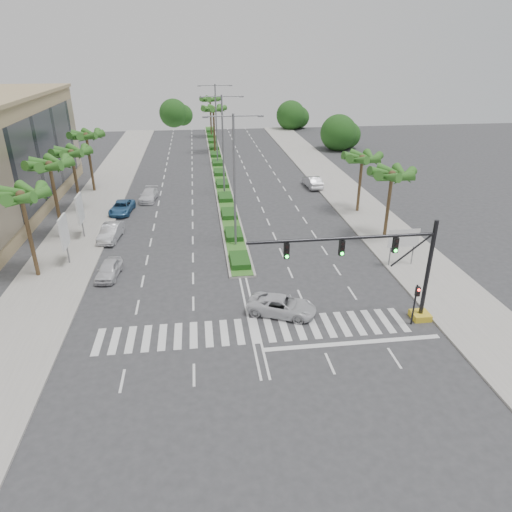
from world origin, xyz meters
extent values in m
plane|color=#333335|center=(0.00, 0.00, 0.00)|extent=(160.00, 160.00, 0.00)
cube|color=gray|center=(15.20, 20.00, 0.07)|extent=(6.00, 120.00, 0.15)
cube|color=gray|center=(-15.20, 20.00, 0.07)|extent=(6.00, 120.00, 0.15)
cube|color=gray|center=(0.00, 45.00, 0.10)|extent=(2.20, 75.00, 0.20)
cube|color=#3E6221|center=(0.00, 45.00, 0.22)|extent=(1.80, 75.00, 0.04)
cube|color=gold|center=(11.50, 0.00, 0.23)|extent=(1.20, 1.20, 0.45)
cylinder|color=black|center=(11.50, 0.00, 3.70)|extent=(0.28, 0.28, 7.00)
cylinder|color=black|center=(5.50, 0.00, 6.30)|extent=(12.00, 0.20, 0.20)
cylinder|color=black|center=(10.10, 0.00, 5.20)|extent=(2.53, 0.12, 2.15)
cube|color=black|center=(9.00, 0.00, 5.65)|extent=(0.32, 0.24, 1.00)
cylinder|color=#19E533|center=(9.00, -0.14, 5.33)|extent=(0.20, 0.06, 0.20)
cube|color=black|center=(5.50, 0.00, 5.65)|extent=(0.32, 0.24, 1.00)
cylinder|color=#19E533|center=(5.50, -0.14, 5.33)|extent=(0.20, 0.06, 0.20)
cube|color=black|center=(2.00, 0.00, 5.65)|extent=(0.32, 0.24, 1.00)
cylinder|color=#19E533|center=(2.00, -0.14, 5.33)|extent=(0.20, 0.06, 0.20)
cylinder|color=black|center=(10.60, -0.60, 1.50)|extent=(0.12, 0.12, 3.00)
cube|color=black|center=(10.60, -0.75, 2.60)|extent=(0.28, 0.22, 0.65)
cylinder|color=red|center=(10.60, -0.88, 2.78)|extent=(0.18, 0.05, 0.18)
cylinder|color=slate|center=(12.50, 8.00, 1.40)|extent=(0.10, 0.10, 2.80)
cylinder|color=slate|center=(14.50, 8.00, 1.40)|extent=(0.10, 0.10, 2.80)
cube|color=#0C6638|center=(13.50, 8.00, 2.60)|extent=(2.60, 0.08, 1.50)
cube|color=white|center=(13.50, 7.95, 2.60)|extent=(2.70, 0.02, 1.60)
cylinder|color=slate|center=(-14.50, 12.00, 1.40)|extent=(0.12, 0.12, 2.80)
cube|color=white|center=(-14.50, 12.00, 3.00)|extent=(0.18, 2.10, 2.70)
cube|color=#D8594C|center=(-14.50, 12.00, 3.00)|extent=(0.12, 2.00, 2.60)
cylinder|color=slate|center=(-14.50, 18.00, 1.40)|extent=(0.12, 0.12, 2.80)
cube|color=white|center=(-14.50, 18.00, 3.00)|extent=(0.18, 2.10, 2.70)
cube|color=#D8594C|center=(-14.50, 18.00, 3.00)|extent=(0.12, 2.00, 2.60)
cylinder|color=brown|center=(-16.50, 10.00, 3.50)|extent=(0.32, 0.32, 7.00)
sphere|color=brown|center=(-16.50, 10.00, 6.90)|extent=(0.70, 0.70, 0.70)
cone|color=#2D621F|center=(-15.40, 10.00, 6.80)|extent=(0.90, 3.62, 1.50)
cone|color=#2D621F|center=(-15.81, 10.86, 6.80)|extent=(3.39, 2.96, 1.50)
cone|color=#2D621F|center=(-16.74, 11.07, 6.80)|extent=(3.73, 1.68, 1.50)
cone|color=#2D621F|center=(-17.49, 10.48, 6.80)|extent=(2.38, 3.65, 1.50)
cone|color=#2D621F|center=(-17.49, 9.52, 6.80)|extent=(2.38, 3.65, 1.50)
cone|color=#2D621F|center=(-16.74, 8.93, 6.80)|extent=(3.73, 1.68, 1.50)
cone|color=#2D621F|center=(-15.81, 9.14, 6.80)|extent=(3.39, 2.96, 1.50)
cylinder|color=brown|center=(-16.50, 18.00, 3.70)|extent=(0.32, 0.32, 7.40)
sphere|color=brown|center=(-16.50, 18.00, 7.30)|extent=(0.70, 0.70, 0.70)
cone|color=#2D621F|center=(-15.40, 18.00, 7.20)|extent=(0.90, 3.62, 1.50)
cone|color=#2D621F|center=(-15.81, 18.86, 7.20)|extent=(3.39, 2.96, 1.50)
cone|color=#2D621F|center=(-16.74, 19.07, 7.20)|extent=(3.73, 1.68, 1.50)
cone|color=#2D621F|center=(-17.49, 18.48, 7.20)|extent=(2.38, 3.65, 1.50)
cone|color=#2D621F|center=(-17.49, 17.52, 7.20)|extent=(2.38, 3.65, 1.50)
cone|color=#2D621F|center=(-16.74, 16.93, 7.20)|extent=(3.73, 1.68, 1.50)
cone|color=#2D621F|center=(-15.81, 17.14, 7.20)|extent=(3.39, 2.96, 1.50)
cylinder|color=brown|center=(-16.50, 26.00, 3.40)|extent=(0.32, 0.32, 6.80)
sphere|color=brown|center=(-16.50, 26.00, 6.70)|extent=(0.70, 0.70, 0.70)
cone|color=#2D621F|center=(-15.40, 26.00, 6.60)|extent=(0.90, 3.62, 1.50)
cone|color=#2D621F|center=(-15.81, 26.86, 6.60)|extent=(3.39, 2.96, 1.50)
cone|color=#2D621F|center=(-16.74, 27.07, 6.60)|extent=(3.73, 1.68, 1.50)
cone|color=#2D621F|center=(-17.49, 26.48, 6.60)|extent=(2.38, 3.65, 1.50)
cone|color=#2D621F|center=(-17.49, 25.52, 6.60)|extent=(2.38, 3.65, 1.50)
cone|color=#2D621F|center=(-16.74, 24.93, 6.60)|extent=(3.73, 1.68, 1.50)
cone|color=#2D621F|center=(-15.81, 25.14, 6.60)|extent=(3.39, 2.96, 1.50)
cylinder|color=brown|center=(-16.50, 34.00, 3.60)|extent=(0.32, 0.32, 7.20)
sphere|color=brown|center=(-16.50, 34.00, 7.10)|extent=(0.70, 0.70, 0.70)
cone|color=#2D621F|center=(-15.40, 34.00, 7.00)|extent=(0.90, 3.62, 1.50)
cone|color=#2D621F|center=(-15.81, 34.86, 7.00)|extent=(3.39, 2.96, 1.50)
cone|color=#2D621F|center=(-16.74, 35.07, 7.00)|extent=(3.73, 1.68, 1.50)
cone|color=#2D621F|center=(-17.49, 34.48, 7.00)|extent=(2.38, 3.65, 1.50)
cone|color=#2D621F|center=(-17.49, 33.52, 7.00)|extent=(2.38, 3.65, 1.50)
cone|color=#2D621F|center=(-16.74, 32.93, 7.00)|extent=(3.73, 1.68, 1.50)
cone|color=#2D621F|center=(-15.81, 33.14, 7.00)|extent=(3.39, 2.96, 1.50)
cylinder|color=brown|center=(14.50, 14.00, 3.25)|extent=(0.32, 0.32, 6.50)
sphere|color=brown|center=(14.50, 14.00, 6.40)|extent=(0.70, 0.70, 0.70)
cone|color=#2D621F|center=(15.60, 14.00, 6.30)|extent=(0.90, 3.62, 1.50)
cone|color=#2D621F|center=(15.19, 14.86, 6.30)|extent=(3.39, 2.96, 1.50)
cone|color=#2D621F|center=(14.26, 15.07, 6.30)|extent=(3.73, 1.68, 1.50)
cone|color=#2D621F|center=(13.51, 14.48, 6.30)|extent=(2.38, 3.65, 1.50)
cone|color=#2D621F|center=(13.51, 13.52, 6.30)|extent=(2.38, 3.65, 1.50)
cone|color=#2D621F|center=(14.26, 12.93, 6.30)|extent=(3.73, 1.68, 1.50)
cone|color=#2D621F|center=(15.19, 13.14, 6.30)|extent=(3.39, 2.96, 1.50)
cylinder|color=brown|center=(14.50, 22.00, 3.10)|extent=(0.32, 0.32, 6.20)
sphere|color=brown|center=(14.50, 22.00, 6.10)|extent=(0.70, 0.70, 0.70)
cone|color=#2D621F|center=(15.60, 22.00, 6.00)|extent=(0.90, 3.62, 1.50)
cone|color=#2D621F|center=(15.19, 22.86, 6.00)|extent=(3.39, 2.96, 1.50)
cone|color=#2D621F|center=(14.26, 23.07, 6.00)|extent=(3.73, 1.68, 1.50)
cone|color=#2D621F|center=(13.51, 22.48, 6.00)|extent=(2.38, 3.65, 1.50)
cone|color=#2D621F|center=(13.51, 21.52, 6.00)|extent=(2.38, 3.65, 1.50)
cone|color=#2D621F|center=(14.26, 20.93, 6.00)|extent=(3.73, 1.68, 1.50)
cone|color=#2D621F|center=(15.19, 21.14, 6.00)|extent=(3.39, 2.96, 1.50)
cylinder|color=brown|center=(0.00, 55.00, 3.75)|extent=(0.32, 0.32, 7.50)
sphere|color=brown|center=(0.00, 55.00, 7.40)|extent=(0.70, 0.70, 0.70)
cone|color=#2D621F|center=(1.10, 55.00, 7.30)|extent=(0.90, 3.62, 1.50)
cone|color=#2D621F|center=(0.69, 55.86, 7.30)|extent=(3.39, 2.96, 1.50)
cone|color=#2D621F|center=(-0.24, 56.07, 7.30)|extent=(3.73, 1.68, 1.50)
cone|color=#2D621F|center=(-0.99, 55.48, 7.30)|extent=(2.38, 3.65, 1.50)
cone|color=#2D621F|center=(-0.99, 54.52, 7.30)|extent=(2.38, 3.65, 1.50)
cone|color=#2D621F|center=(-0.24, 53.93, 7.30)|extent=(3.73, 1.68, 1.50)
cone|color=#2D621F|center=(0.69, 54.14, 7.30)|extent=(3.39, 2.96, 1.50)
cylinder|color=brown|center=(0.00, 70.00, 3.75)|extent=(0.32, 0.32, 7.50)
sphere|color=brown|center=(0.00, 70.00, 7.40)|extent=(0.70, 0.70, 0.70)
cone|color=#2D621F|center=(1.10, 70.00, 7.30)|extent=(0.90, 3.62, 1.50)
cone|color=#2D621F|center=(0.69, 70.86, 7.30)|extent=(3.39, 2.96, 1.50)
cone|color=#2D621F|center=(-0.24, 71.07, 7.30)|extent=(3.73, 1.68, 1.50)
cone|color=#2D621F|center=(-0.99, 70.48, 7.30)|extent=(2.38, 3.65, 1.50)
cone|color=#2D621F|center=(-0.99, 69.52, 7.30)|extent=(2.38, 3.65, 1.50)
cone|color=#2D621F|center=(-0.24, 68.93, 7.30)|extent=(3.73, 1.68, 1.50)
cone|color=#2D621F|center=(0.69, 69.14, 7.30)|extent=(3.39, 2.96, 1.50)
cylinder|color=slate|center=(0.00, 14.00, 6.00)|extent=(0.20, 0.20, 12.00)
cylinder|color=slate|center=(-1.20, 14.00, 11.80)|extent=(2.40, 0.10, 0.10)
cylinder|color=slate|center=(1.20, 14.00, 11.80)|extent=(2.40, 0.10, 0.10)
cube|color=slate|center=(-2.30, 14.00, 11.75)|extent=(0.50, 0.25, 0.12)
cube|color=slate|center=(2.30, 14.00, 11.75)|extent=(0.50, 0.25, 0.12)
cylinder|color=slate|center=(0.00, 30.00, 6.00)|extent=(0.20, 0.20, 12.00)
cylinder|color=slate|center=(-1.20, 30.00, 11.80)|extent=(2.40, 0.10, 0.10)
cylinder|color=slate|center=(1.20, 30.00, 11.80)|extent=(2.40, 0.10, 0.10)
cube|color=slate|center=(-2.30, 30.00, 11.75)|extent=(0.50, 0.25, 0.12)
cube|color=slate|center=(2.30, 30.00, 11.75)|extent=(0.50, 0.25, 0.12)
cylinder|color=slate|center=(0.00, 46.00, 6.00)|extent=(0.20, 0.20, 12.00)
cylinder|color=slate|center=(-1.20, 46.00, 11.80)|extent=(2.40, 0.10, 0.10)
cylinder|color=slate|center=(1.20, 46.00, 11.80)|extent=(2.40, 0.10, 0.10)
cube|color=slate|center=(-2.30, 46.00, 11.75)|extent=(0.50, 0.25, 0.12)
cube|color=slate|center=(2.30, 46.00, 11.75)|extent=(0.50, 0.25, 0.12)
imported|color=silver|center=(-10.72, 9.19, 0.66)|extent=(1.99, 4.03, 1.32)
imported|color=silver|center=(-11.80, 17.25, 0.75)|extent=(2.16, 4.70, 1.49)
imported|color=#2F6091|center=(-11.80, 24.99, 0.65)|extent=(2.66, 4.90, 1.30)
imported|color=silver|center=(-9.20, 29.30, 0.65)|extent=(2.32, 4.65, 1.30)
imported|color=silver|center=(2.16, 1.80, 0.66)|extent=(5.25, 3.93, 1.33)
imported|color=silver|center=(11.80, 32.16, 0.77)|extent=(1.90, 4.74, 1.53)
camera|label=1|loc=(-3.15, -25.06, 17.12)|focal=32.00mm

